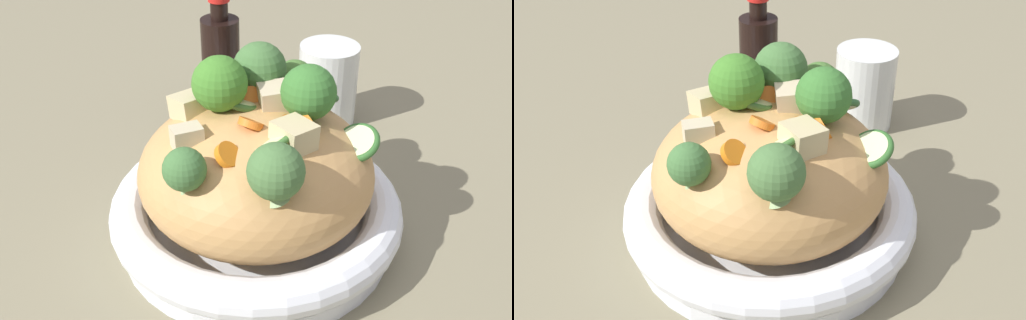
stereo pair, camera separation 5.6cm
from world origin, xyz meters
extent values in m
plane|color=#7C7459|center=(0.00, 0.00, 0.00)|extent=(3.00, 3.00, 0.00)
cylinder|color=white|center=(0.00, 0.00, 0.01)|extent=(0.26, 0.26, 0.02)
torus|color=white|center=(0.00, 0.00, 0.03)|extent=(0.28, 0.28, 0.04)
ellipsoid|color=tan|center=(0.00, 0.00, 0.08)|extent=(0.22, 0.22, 0.12)
torus|color=tan|center=(0.00, 0.01, 0.11)|extent=(0.08, 0.08, 0.02)
torus|color=tan|center=(0.03, -0.05, 0.11)|extent=(0.05, 0.05, 0.02)
torus|color=tan|center=(0.02, 0.01, 0.11)|extent=(0.06, 0.06, 0.02)
torus|color=tan|center=(-0.01, -0.01, 0.12)|extent=(0.06, 0.06, 0.02)
cone|color=#97B171|center=(-0.05, 0.01, 0.13)|extent=(0.03, 0.03, 0.02)
sphere|color=#416C37|center=(-0.05, 0.01, 0.15)|extent=(0.07, 0.07, 0.05)
cone|color=#95AF72|center=(-0.02, -0.03, 0.13)|extent=(0.02, 0.02, 0.02)
sphere|color=#3F7B28|center=(-0.02, -0.03, 0.16)|extent=(0.06, 0.06, 0.05)
cone|color=#8DB470|center=(0.00, 0.05, 0.13)|extent=(0.03, 0.03, 0.01)
sphere|color=#376F2D|center=(0.00, 0.05, 0.15)|extent=(0.07, 0.07, 0.05)
cone|color=#96AB75|center=(-0.08, 0.05, 0.10)|extent=(0.03, 0.03, 0.02)
sphere|color=#446E2E|center=(-0.08, 0.05, 0.13)|extent=(0.05, 0.05, 0.04)
cone|color=#9AB777|center=(0.09, 0.00, 0.11)|extent=(0.03, 0.03, 0.02)
sphere|color=#456D39|center=(0.09, 0.00, 0.13)|extent=(0.06, 0.06, 0.05)
cone|color=#96B573|center=(0.06, -0.07, 0.11)|extent=(0.02, 0.02, 0.01)
sphere|color=#3E6B36|center=(0.06, -0.07, 0.13)|extent=(0.05, 0.05, 0.04)
cylinder|color=orange|center=(-0.03, 0.00, 0.14)|extent=(0.02, 0.03, 0.02)
cylinder|color=orange|center=(0.02, -0.01, 0.14)|extent=(0.03, 0.03, 0.02)
cylinder|color=orange|center=(0.05, -0.03, 0.13)|extent=(0.03, 0.03, 0.02)
cylinder|color=orange|center=(0.02, 0.04, 0.13)|extent=(0.03, 0.02, 0.02)
cylinder|color=orange|center=(0.02, 0.02, 0.14)|extent=(0.03, 0.03, 0.02)
cylinder|color=beige|center=(0.02, 0.09, 0.11)|extent=(0.04, 0.04, 0.02)
torus|color=#2D5E26|center=(0.02, 0.09, 0.11)|extent=(0.06, 0.05, 0.03)
cylinder|color=beige|center=(-0.03, -0.01, 0.14)|extent=(0.05, 0.05, 0.02)
torus|color=#366029|center=(-0.03, -0.01, 0.14)|extent=(0.06, 0.06, 0.02)
cylinder|color=beige|center=(-0.04, 0.07, 0.12)|extent=(0.04, 0.04, 0.03)
torus|color=#2F6130|center=(-0.04, 0.07, 0.12)|extent=(0.04, 0.05, 0.03)
cylinder|color=beige|center=(0.04, 0.01, 0.13)|extent=(0.04, 0.04, 0.02)
torus|color=#38672B|center=(0.04, 0.01, 0.13)|extent=(0.05, 0.05, 0.03)
cube|color=beige|center=(0.02, -0.06, 0.13)|extent=(0.03, 0.03, 0.02)
cube|color=#C9B492|center=(-0.02, 0.02, 0.14)|extent=(0.03, 0.03, 0.03)
cube|color=#CEBC89|center=(0.04, 0.02, 0.14)|extent=(0.04, 0.04, 0.03)
cube|color=#CCBA88|center=(-0.04, -0.05, 0.13)|extent=(0.05, 0.05, 0.03)
cylinder|color=black|center=(-0.25, 0.00, 0.06)|extent=(0.05, 0.05, 0.13)
cylinder|color=black|center=(-0.25, 0.00, 0.14)|extent=(0.02, 0.02, 0.02)
cylinder|color=silver|center=(-0.21, 0.13, 0.05)|extent=(0.07, 0.07, 0.10)
camera|label=1|loc=(0.46, -0.08, 0.40)|focal=43.39mm
camera|label=2|loc=(0.47, -0.03, 0.40)|focal=43.39mm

